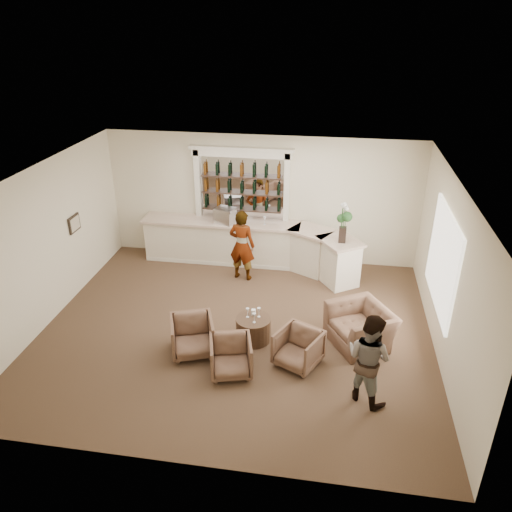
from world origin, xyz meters
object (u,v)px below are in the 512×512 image
(bar_counter, at_px, (252,245))
(sommelier, at_px, (242,245))
(guest, at_px, (369,358))
(armchair_far, at_px, (360,326))
(espresso_machine, at_px, (225,216))
(cocktail_table, at_px, (253,329))
(armchair_right, at_px, (298,348))
(armchair_left, at_px, (192,336))
(armchair_center, at_px, (231,357))
(flower_vase, at_px, (344,220))

(bar_counter, distance_m, sommelier, 0.82)
(sommelier, height_order, guest, sommelier)
(bar_counter, distance_m, guest, 5.39)
(armchair_far, bearing_deg, espresso_machine, -162.74)
(cocktail_table, distance_m, sommelier, 2.70)
(armchair_right, xyz_separation_m, espresso_machine, (-2.22, 3.90, 0.99))
(armchair_left, bearing_deg, cocktail_table, 8.69)
(armchair_left, distance_m, armchair_right, 2.05)
(sommelier, bearing_deg, espresso_machine, -40.44)
(sommelier, bearing_deg, guest, 138.12)
(guest, xyz_separation_m, armchair_far, (-0.06, 1.59, -0.44))
(armchair_center, height_order, armchair_far, armchair_far)
(cocktail_table, bearing_deg, armchair_left, -151.35)
(cocktail_table, bearing_deg, armchair_right, -33.58)
(armchair_center, height_order, flower_vase, flower_vase)
(bar_counter, xyz_separation_m, espresso_machine, (-0.69, -0.01, 0.77))
(sommelier, height_order, armchair_center, sommelier)
(guest, height_order, flower_vase, flower_vase)
(armchair_right, relative_size, espresso_machine, 1.69)
(cocktail_table, height_order, flower_vase, flower_vase)
(sommelier, xyz_separation_m, flower_vase, (2.37, 0.04, 0.80))
(sommelier, bearing_deg, armchair_far, 152.41)
(bar_counter, xyz_separation_m, sommelier, (-0.13, -0.74, 0.32))
(armchair_far, distance_m, espresso_machine, 4.64)
(guest, height_order, espresso_machine, guest)
(armchair_left, height_order, armchair_far, armchair_far)
(armchair_right, height_order, flower_vase, flower_vase)
(guest, distance_m, armchair_left, 3.38)
(cocktail_table, xyz_separation_m, espresso_machine, (-1.27, 3.26, 1.09))
(guest, relative_size, armchair_right, 2.14)
(bar_counter, bearing_deg, flower_vase, -17.35)
(cocktail_table, height_order, guest, guest)
(bar_counter, height_order, guest, guest)
(bar_counter, relative_size, espresso_machine, 12.44)
(cocktail_table, bearing_deg, sommelier, 105.45)
(cocktail_table, xyz_separation_m, sommelier, (-0.70, 2.53, 0.64))
(cocktail_table, distance_m, guest, 2.63)
(armchair_right, height_order, armchair_far, armchair_far)
(guest, relative_size, armchair_left, 2.03)
(armchair_far, bearing_deg, sommelier, -160.14)
(cocktail_table, distance_m, armchair_right, 1.15)
(cocktail_table, relative_size, flower_vase, 0.72)
(guest, bearing_deg, espresso_machine, -16.54)
(espresso_machine, bearing_deg, armchair_center, -58.95)
(armchair_center, relative_size, armchair_far, 0.64)
(sommelier, relative_size, flower_vase, 1.82)
(cocktail_table, xyz_separation_m, armchair_right, (0.96, -0.63, 0.10))
(sommelier, relative_size, espresso_machine, 3.88)
(guest, xyz_separation_m, armchair_center, (-2.40, 0.29, -0.48))
(sommelier, distance_m, armchair_center, 3.67)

